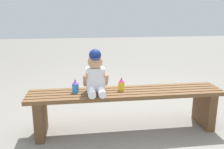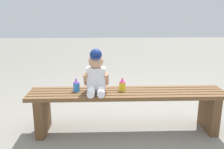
{
  "view_description": "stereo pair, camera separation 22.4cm",
  "coord_description": "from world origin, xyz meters",
  "px_view_note": "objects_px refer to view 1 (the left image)",
  "views": [
    {
      "loc": [
        -0.44,
        -2.19,
        1.16
      ],
      "look_at": [
        -0.14,
        -0.05,
        0.58
      ],
      "focal_mm": 39.86,
      "sensor_mm": 36.0,
      "label": 1
    },
    {
      "loc": [
        -0.22,
        -2.21,
        1.16
      ],
      "look_at": [
        -0.14,
        -0.05,
        0.58
      ],
      "focal_mm": 39.86,
      "sensor_mm": 36.0,
      "label": 2
    }
  ],
  "objects_px": {
    "child_figure": "(96,74)",
    "sippy_cup_left": "(75,86)",
    "sippy_cup_right": "(121,84)",
    "park_bench": "(126,103)"
  },
  "relations": [
    {
      "from": "park_bench",
      "to": "child_figure",
      "type": "relative_size",
      "value": 4.57
    },
    {
      "from": "park_bench",
      "to": "sippy_cup_left",
      "type": "distance_m",
      "value": 0.51
    },
    {
      "from": "sippy_cup_right",
      "to": "child_figure",
      "type": "bearing_deg",
      "value": -174.04
    },
    {
      "from": "child_figure",
      "to": "sippy_cup_left",
      "type": "height_order",
      "value": "child_figure"
    },
    {
      "from": "child_figure",
      "to": "sippy_cup_left",
      "type": "xyz_separation_m",
      "value": [
        -0.19,
        0.03,
        -0.12
      ]
    },
    {
      "from": "park_bench",
      "to": "child_figure",
      "type": "distance_m",
      "value": 0.42
    },
    {
      "from": "park_bench",
      "to": "sippy_cup_left",
      "type": "bearing_deg",
      "value": 176.93
    },
    {
      "from": "child_figure",
      "to": "sippy_cup_right",
      "type": "xyz_separation_m",
      "value": [
        0.25,
        0.03,
        -0.12
      ]
    },
    {
      "from": "child_figure",
      "to": "sippy_cup_right",
      "type": "bearing_deg",
      "value": 5.96
    },
    {
      "from": "park_bench",
      "to": "sippy_cup_left",
      "type": "height_order",
      "value": "sippy_cup_left"
    }
  ]
}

